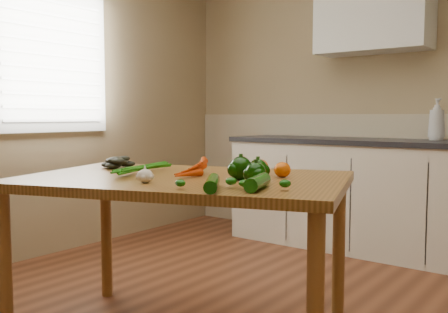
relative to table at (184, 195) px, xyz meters
name	(u,v)px	position (x,y,z in m)	size (l,w,h in m)	color
room	(221,81)	(0.14, 0.11, 0.54)	(4.04, 5.04, 2.64)	brown
counter_run	(402,197)	(0.35, 2.13, -0.25)	(2.84, 0.64, 1.14)	beige
window_blinds	(53,55)	(-1.82, 0.54, 0.84)	(0.08, 0.98, 1.18)	silver
table	(184,195)	(0.00, 0.00, 0.00)	(1.72, 1.39, 0.80)	#8E5E29
soap_bottle_a	(437,119)	(0.55, 2.25, 0.35)	(0.12, 0.12, 0.32)	silver
carrot_bunch	(178,167)	(-0.06, 0.03, 0.13)	(0.28, 0.21, 0.07)	#CB3804
leafy_greens	(116,158)	(-0.54, 0.05, 0.14)	(0.21, 0.19, 0.11)	black
garlic_bulb	(145,176)	(0.03, -0.27, 0.12)	(0.07, 0.07, 0.06)	silver
pepper_a	(241,168)	(0.29, 0.06, 0.14)	(0.10, 0.10, 0.10)	black
pepper_b	(258,169)	(0.34, 0.13, 0.13)	(0.09, 0.09, 0.09)	black
pepper_c	(256,173)	(0.41, 0.00, 0.13)	(0.09, 0.09, 0.09)	black
tomato_a	(240,167)	(0.15, 0.25, 0.12)	(0.07, 0.07, 0.06)	#8E020D
tomato_b	(260,167)	(0.26, 0.27, 0.13)	(0.08, 0.08, 0.08)	#DA5405
tomato_c	(282,170)	(0.39, 0.25, 0.12)	(0.08, 0.08, 0.07)	#DA5405
zucchini_a	(258,182)	(0.51, -0.14, 0.12)	(0.06, 0.06, 0.21)	#0C4707
zucchini_b	(212,183)	(0.38, -0.25, 0.11)	(0.05, 0.05, 0.25)	#0C4707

